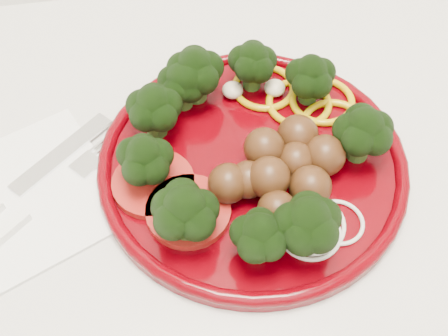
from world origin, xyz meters
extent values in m
cube|color=silver|center=(0.00, 1.70, 0.89)|extent=(2.40, 0.60, 0.03)
cylinder|color=#480005|center=(0.16, 1.70, 0.91)|extent=(0.30, 0.30, 0.01)
torus|color=#480005|center=(0.16, 1.70, 0.91)|extent=(0.30, 0.30, 0.01)
sphere|color=#4B2912|center=(0.13, 1.66, 0.93)|extent=(0.04, 0.04, 0.04)
sphere|color=#4B2912|center=(0.16, 1.63, 0.93)|extent=(0.04, 0.04, 0.04)
sphere|color=#4B2912|center=(0.19, 1.68, 0.93)|extent=(0.04, 0.04, 0.04)
sphere|color=#4B2912|center=(0.16, 1.69, 0.93)|extent=(0.04, 0.04, 0.04)
sphere|color=#4B2912|center=(0.16, 1.66, 0.93)|extent=(0.04, 0.04, 0.04)
sphere|color=#4B2912|center=(0.22, 1.68, 0.93)|extent=(0.04, 0.04, 0.04)
sphere|color=#4B2912|center=(0.20, 1.70, 0.93)|extent=(0.04, 0.04, 0.04)
sphere|color=#4B2912|center=(0.20, 1.64, 0.93)|extent=(0.04, 0.04, 0.04)
sphere|color=#4B2912|center=(0.14, 1.66, 0.93)|extent=(0.04, 0.04, 0.04)
torus|color=#B79006|center=(0.22, 1.76, 0.92)|extent=(0.07, 0.07, 0.01)
torus|color=#B79006|center=(0.25, 1.72, 0.92)|extent=(0.07, 0.07, 0.01)
torus|color=#B79006|center=(0.19, 1.79, 0.92)|extent=(0.07, 0.07, 0.01)
torus|color=#B79006|center=(0.24, 1.76, 0.92)|extent=(0.07, 0.07, 0.01)
cylinder|color=#720A07|center=(0.06, 1.68, 0.92)|extent=(0.08, 0.08, 0.01)
cylinder|color=#720A07|center=(0.09, 1.65, 0.92)|extent=(0.08, 0.08, 0.01)
torus|color=beige|center=(0.19, 1.61, 0.91)|extent=(0.06, 0.06, 0.00)
torus|color=beige|center=(0.22, 1.61, 0.91)|extent=(0.05, 0.05, 0.00)
torus|color=beige|center=(0.19, 1.62, 0.91)|extent=(0.07, 0.07, 0.00)
ellipsoid|color=#C6B793|center=(0.15, 1.79, 0.92)|extent=(0.02, 0.02, 0.02)
ellipsoid|color=#C6B793|center=(0.08, 1.76, 0.92)|extent=(0.02, 0.02, 0.02)
ellipsoid|color=#C6B793|center=(0.20, 1.78, 0.92)|extent=(0.02, 0.02, 0.02)
cube|color=white|center=(-0.07, 1.70, 0.90)|extent=(0.22, 0.22, 0.00)
cube|color=silver|center=(-0.03, 1.74, 0.91)|extent=(0.10, 0.10, 0.00)
cube|color=silver|center=(-0.01, 1.72, 0.91)|extent=(0.04, 0.03, 0.00)
cube|color=silver|center=(0.02, 1.73, 0.91)|extent=(0.03, 0.02, 0.00)
cube|color=silver|center=(0.02, 1.74, 0.91)|extent=(0.03, 0.02, 0.00)
cube|color=silver|center=(0.01, 1.74, 0.91)|extent=(0.03, 0.02, 0.00)
cube|color=silver|center=(0.01, 1.75, 0.91)|extent=(0.03, 0.02, 0.00)
camera|label=1|loc=(0.07, 1.37, 1.35)|focal=45.00mm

